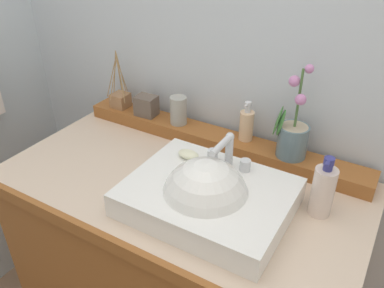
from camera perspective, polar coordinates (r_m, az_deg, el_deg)
The scene contains 11 objects.
wall_back at distance 1.43m, azimuth 7.58°, elevation 18.78°, with size 2.73×0.20×2.61m, color silver.
vanity_cabinet at distance 1.56m, azimuth -1.44°, elevation -17.91°, with size 1.16×0.64×0.86m.
back_ledge at distance 1.44m, azimuth 3.59°, elevation 0.61°, with size 1.09×0.11×0.05m, color #945526.
sink_basin at distance 1.14m, azimuth 2.13°, elevation -7.90°, with size 0.46×0.36×0.28m.
soap_bar at distance 1.24m, azimuth -0.52°, elevation -1.51°, with size 0.07×0.04×0.02m, color beige.
potted_plant at distance 1.30m, azimuth 14.29°, elevation 1.27°, with size 0.12×0.10×0.31m.
soap_dispenser at distance 1.38m, azimuth 7.86°, elevation 2.79°, with size 0.05×0.05×0.14m.
tumbler_cup at distance 1.47m, azimuth -1.97°, elevation 4.87°, with size 0.06×0.06×0.11m, color #9E9E96.
reed_diffuser at distance 1.63m, azimuth -10.29°, elevation 6.41°, with size 0.10×0.11×0.23m.
trinket_box at distance 1.55m, azimuth -6.61°, elevation 5.52°, with size 0.08×0.06×0.08m, color brown.
lotion_bottle at distance 1.16m, azimuth 18.36°, elevation -6.38°, with size 0.06×0.07×0.19m.
Camera 1 is at (0.55, -0.86, 1.61)m, focal length 36.97 mm.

